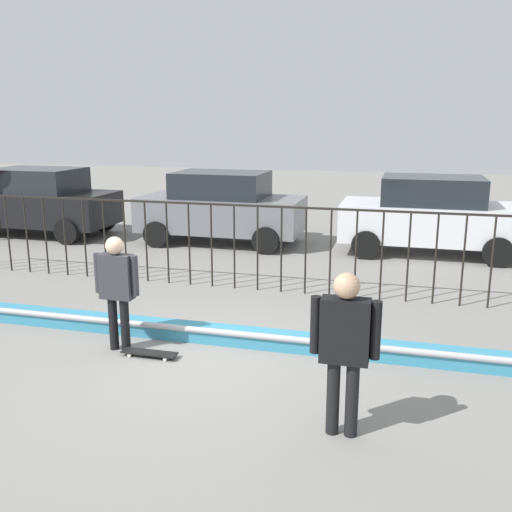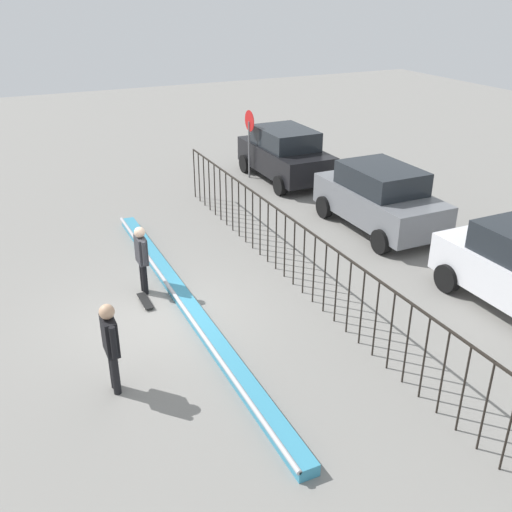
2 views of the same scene
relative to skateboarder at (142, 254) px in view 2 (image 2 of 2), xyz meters
The scene contains 9 objects.
ground_plane 1.53m from the skateboarder, ahead, with size 60.00×60.00×0.00m, color gray.
bowl_coping_ledge 1.59m from the skateboarder, 29.11° to the left, with size 11.00×0.40×0.27m.
perimeter_fence 3.55m from the skateboarder, 71.03° to the left, with size 14.04×0.04×1.67m.
skateboarder is the anchor object (origin of this frame).
skateboard 1.08m from the skateboarder, 14.87° to the right, with size 0.80×0.20×0.07m.
camera_operator 3.65m from the skateboarder, 23.33° to the right, with size 0.71×0.27×1.77m.
parked_car_black 9.40m from the skateboarder, 131.74° to the left, with size 4.30×2.12×1.90m.
parked_car_gray 7.35m from the skateboarder, 96.95° to the left, with size 4.30×2.12×1.90m.
stop_sign 9.23m from the skateboarder, 139.83° to the left, with size 0.76×0.07×2.50m.
Camera 2 is at (10.88, -2.74, 6.66)m, focal length 40.71 mm.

